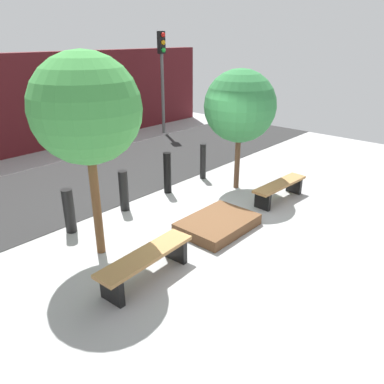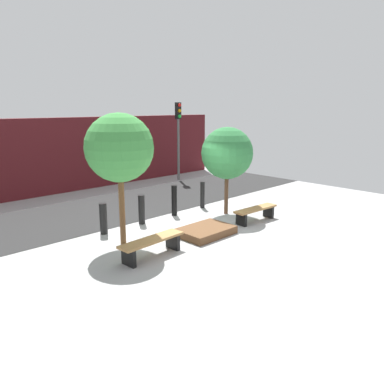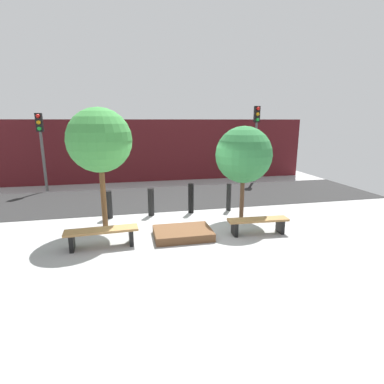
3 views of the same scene
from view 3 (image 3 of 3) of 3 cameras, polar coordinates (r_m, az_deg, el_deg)
name	(u,v)px [view 3 (image 3 of 3)]	position (r m, az deg, el deg)	size (l,w,h in m)	color
ground_plane	(181,233)	(8.50, -2.11, -7.85)	(18.00, 18.00, 0.00)	#9B9B9B
road_strip	(163,198)	(12.34, -5.46, -1.05)	(18.00, 3.99, 0.01)	#262626
building_facade	(154,150)	(15.77, -7.25, 7.85)	(16.20, 0.50, 3.14)	#511419
bench_left	(102,234)	(7.85, -16.80, -7.69)	(1.80, 0.53, 0.47)	black
bench_right	(258,223)	(8.55, 12.44, -5.78)	(1.71, 0.48, 0.44)	black
planter_bed	(183,233)	(8.20, -1.77, -7.85)	(1.54, 1.09, 0.22)	brown
tree_behind_left_bench	(99,141)	(8.59, -17.21, 9.31)	(1.76, 1.76, 3.44)	brown
tree_behind_right_bench	(244,155)	(9.28, 9.82, 6.97)	(1.72, 1.72, 2.94)	brown
bollard_far_left	(109,205)	(10.00, -15.57, -2.33)	(0.21, 0.21, 0.90)	black
bollard_left	(151,202)	(10.00, -7.81, -1.90)	(0.20, 0.20, 0.92)	black
bollard_center	(191,198)	(10.17, -0.20, -1.20)	(0.19, 0.19, 1.02)	black
bollard_right	(229,197)	(10.53, 7.02, -0.95)	(0.16, 0.16, 0.97)	black
traffic_light_west	(41,138)	(14.61, -26.83, 9.19)	(0.28, 0.27, 3.39)	#575757
traffic_light_mid_west	(256,130)	(15.51, 12.14, 11.40)	(0.28, 0.27, 3.77)	#595959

